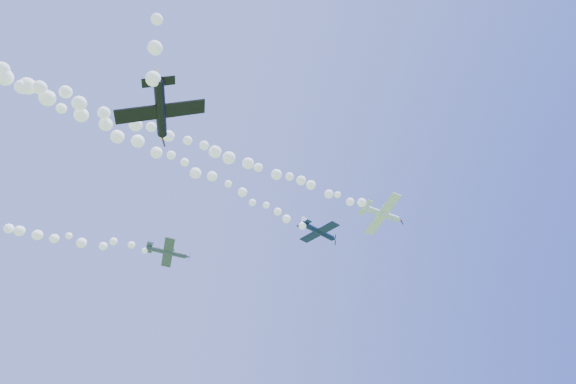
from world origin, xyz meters
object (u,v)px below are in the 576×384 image
object	(u,v)px
plane_white	(382,214)
plane_grey	(168,252)
plane_navy	(319,232)
plane_black	(161,110)

from	to	relation	value
plane_white	plane_grey	xyz separation A→B (m)	(-31.22, 8.65, -8.90)
plane_navy	plane_white	bearing A→B (deg)	-60.52
plane_grey	plane_black	xyz separation A→B (m)	(-4.68, -29.58, -4.07)
plane_black	plane_grey	bearing A→B (deg)	1.92
plane_white	plane_grey	distance (m)	33.60
plane_white	plane_navy	distance (m)	10.69
plane_navy	plane_grey	xyz separation A→B (m)	(-23.22, 1.60, -8.24)
plane_black	plane_white	bearing A→B (deg)	-48.84
plane_navy	plane_grey	distance (m)	24.69
plane_white	plane_grey	world-z (taller)	plane_white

